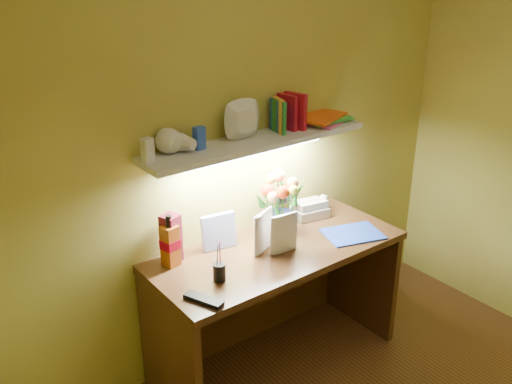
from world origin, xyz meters
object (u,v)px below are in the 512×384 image
Objects in this scene: telephone at (310,207)px; whisky_bottle at (170,241)px; flower_bouquet at (280,202)px; desk_clock at (322,204)px; desk at (277,307)px.

whisky_bottle reaches higher than telephone.
flower_bouquet is 0.40m from desk_clock.
flower_bouquet reaches higher than desk.
telephone is at bearing 25.47° from desk.
telephone reaches higher than desk.
telephone is at bearing 167.69° from desk_clock.
whisky_bottle is at bearing 176.81° from flower_bouquet.
whisky_bottle is (-1.05, -0.02, 0.09)m from desk_clock.
telephone is (0.40, 0.19, 0.43)m from desk.
desk_clock reaches higher than desk.
desk is 0.77m from whisky_bottle.
telephone is at bearing 9.06° from flower_bouquet.
flower_bouquet is 0.29m from telephone.
whisky_bottle reaches higher than desk.
flower_bouquet is at bearing 47.64° from desk.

